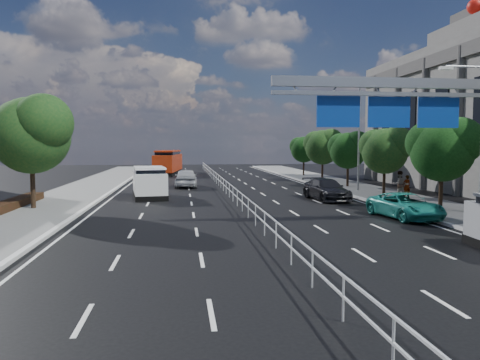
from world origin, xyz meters
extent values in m
plane|color=black|center=(0.00, 0.00, 0.00)|extent=(160.00, 160.00, 0.00)
cube|color=silver|center=(0.00, 22.50, 1.00)|extent=(0.05, 85.00, 0.05)
cube|color=silver|center=(0.00, 22.50, 0.55)|extent=(0.05, 85.00, 0.05)
cube|color=gray|center=(5.60, 10.00, 6.60)|extent=(10.20, 0.25, 0.45)
cube|color=gray|center=(5.60, 10.00, 6.10)|extent=(10.20, 0.18, 0.18)
cylinder|color=gray|center=(9.60, 10.00, 7.40)|extent=(2.00, 0.10, 0.10)
cube|color=silver|center=(8.60, 10.00, 7.30)|extent=(0.60, 0.25, 0.15)
cube|color=navy|center=(8.40, 10.18, 5.30)|extent=(2.00, 0.08, 1.40)
cube|color=white|center=(8.40, 10.23, 5.30)|extent=(1.80, 0.02, 1.20)
cube|color=navy|center=(6.00, 10.18, 5.30)|extent=(2.00, 0.08, 1.40)
cube|color=white|center=(6.00, 10.23, 5.30)|extent=(1.80, 0.02, 1.20)
cube|color=navy|center=(3.60, 10.18, 5.30)|extent=(2.00, 0.08, 1.40)
cube|color=white|center=(3.60, 10.23, 5.30)|extent=(1.80, 0.02, 1.20)
cylinder|color=gray|center=(10.80, 26.00, 4.50)|extent=(0.16, 0.16, 9.00)
cylinder|color=gray|center=(9.60, 26.00, 8.80)|extent=(0.10, 2.40, 0.10)
cube|color=silver|center=(8.40, 26.00, 8.65)|extent=(0.60, 0.25, 0.15)
cube|color=#4C4947|center=(16.90, 22.00, 10.60)|extent=(0.40, 36.00, 1.00)
sphere|color=#B2140C|center=(17.80, 22.00, 13.80)|extent=(1.10, 1.10, 1.10)
cylinder|color=black|center=(-12.00, 18.00, 1.75)|extent=(0.28, 0.28, 3.50)
sphere|color=#123A16|center=(-12.00, 18.00, 4.34)|extent=(4.40, 4.40, 4.40)
sphere|color=#123A16|center=(-11.12, 17.34, 5.04)|extent=(3.30, 3.30, 3.30)
sphere|color=#123A16|center=(-12.77, 18.66, 4.90)|extent=(3.08, 3.08, 3.08)
cylinder|color=black|center=(11.20, 14.50, 1.40)|extent=(0.22, 0.22, 2.80)
sphere|color=black|center=(11.20, 14.50, 3.47)|extent=(3.50, 3.50, 3.50)
sphere|color=black|center=(11.90, 13.97, 4.03)|extent=(2.62, 2.62, 2.62)
sphere|color=black|center=(10.59, 15.03, 3.92)|extent=(2.45, 2.45, 2.45)
cylinder|color=black|center=(11.20, 22.00, 1.35)|extent=(0.22, 0.22, 2.70)
sphere|color=#123A16|center=(11.20, 22.00, 3.35)|extent=(3.30, 3.30, 3.30)
sphere|color=#123A16|center=(11.86, 21.50, 3.89)|extent=(2.48, 2.48, 2.47)
sphere|color=#123A16|center=(10.62, 22.50, 3.78)|extent=(2.31, 2.31, 2.31)
cylinder|color=black|center=(11.20, 29.50, 1.32)|extent=(0.21, 0.21, 2.65)
sphere|color=black|center=(11.20, 29.50, 3.29)|extent=(3.20, 3.20, 3.20)
sphere|color=black|center=(11.84, 29.02, 3.82)|extent=(2.40, 2.40, 2.40)
sphere|color=black|center=(10.64, 29.98, 3.71)|extent=(2.24, 2.24, 2.24)
cylinder|color=black|center=(11.20, 37.00, 1.43)|extent=(0.23, 0.23, 2.85)
sphere|color=#123A16|center=(11.20, 37.00, 3.53)|extent=(3.60, 3.60, 3.60)
sphere|color=#123A16|center=(11.92, 36.46, 4.10)|extent=(2.70, 2.70, 2.70)
sphere|color=#123A16|center=(10.57, 37.54, 3.99)|extent=(2.52, 2.52, 2.52)
cylinder|color=black|center=(11.20, 44.50, 1.30)|extent=(0.21, 0.21, 2.60)
sphere|color=black|center=(11.20, 44.50, 3.22)|extent=(3.10, 3.10, 3.10)
sphere|color=black|center=(11.82, 44.03, 3.74)|extent=(2.32, 2.33, 2.32)
sphere|color=black|center=(10.66, 44.97, 3.64)|extent=(2.17, 2.17, 2.17)
cube|color=black|center=(-5.72, 23.80, 0.18)|extent=(2.85, 5.36, 0.37)
cube|color=white|center=(-5.72, 23.80, 1.07)|extent=(2.80, 5.26, 1.51)
cube|color=black|center=(-5.72, 23.80, 1.82)|extent=(2.44, 3.84, 0.67)
cube|color=white|center=(-5.72, 23.80, 2.16)|extent=(2.57, 4.15, 0.13)
cylinder|color=black|center=(-6.41, 22.04, 0.38)|extent=(0.41, 0.79, 0.75)
cylinder|color=black|center=(-4.61, 22.27, 0.38)|extent=(0.41, 0.79, 0.75)
cylinder|color=black|center=(-6.84, 25.32, 0.38)|extent=(0.41, 0.79, 0.75)
cylinder|color=black|center=(-5.03, 25.56, 0.38)|extent=(0.41, 0.79, 0.75)
cube|color=black|center=(-5.10, 51.05, 0.15)|extent=(3.68, 10.55, 0.31)
cube|color=#96240A|center=(-5.10, 51.05, 1.48)|extent=(3.61, 10.34, 2.10)
cube|color=black|center=(-5.10, 51.05, 2.53)|extent=(3.08, 7.51, 0.93)
cube|color=#96240A|center=(-5.10, 51.05, 2.99)|extent=(3.25, 8.12, 0.19)
cylinder|color=black|center=(-6.51, 47.85, 0.32)|extent=(0.34, 0.66, 0.64)
cylinder|color=black|center=(-4.50, 47.61, 0.32)|extent=(0.34, 0.66, 0.64)
cylinder|color=black|center=(-5.71, 54.49, 0.32)|extent=(0.34, 0.66, 0.64)
cylinder|color=black|center=(-3.70, 54.24, 0.32)|extent=(0.34, 0.66, 0.64)
imported|color=#A6A8AD|center=(-3.01, 31.97, 0.84)|extent=(2.10, 4.96, 1.68)
imported|color=black|center=(-6.16, 55.54, 0.66)|extent=(1.81, 4.13, 1.32)
cylinder|color=black|center=(7.57, 5.71, 0.34)|extent=(0.34, 0.70, 0.68)
imported|color=#1D8377|center=(8.07, 12.49, 0.65)|extent=(2.76, 4.95, 1.31)
imported|color=black|center=(6.50, 20.82, 0.73)|extent=(2.55, 5.19, 1.45)
imported|color=gray|center=(12.42, 20.94, 0.90)|extent=(0.60, 0.44, 1.53)
imported|color=gray|center=(11.49, 20.22, 1.08)|extent=(0.98, 0.80, 1.88)
camera|label=1|loc=(-3.45, -10.29, 3.82)|focal=35.00mm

